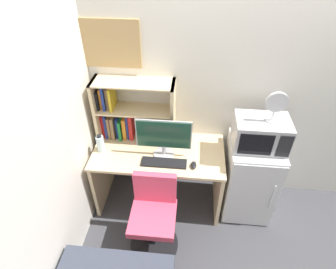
% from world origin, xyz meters
% --- Properties ---
extents(wall_back, '(6.40, 0.04, 2.60)m').
position_xyz_m(wall_back, '(0.40, 0.02, 1.30)').
color(wall_back, silver).
rests_on(wall_back, ground_plane).
extents(wall_left, '(0.04, 4.40, 2.60)m').
position_xyz_m(wall_left, '(-1.62, -1.60, 1.30)').
color(wall_left, silver).
rests_on(wall_left, ground_plane).
extents(desk, '(1.33, 0.67, 0.77)m').
position_xyz_m(desk, '(-0.88, -0.33, 0.54)').
color(desk, beige).
rests_on(desk, ground_plane).
extents(hutch_bookshelf, '(0.80, 0.27, 0.67)m').
position_xyz_m(hutch_bookshelf, '(-1.26, -0.12, 1.08)').
color(hutch_bookshelf, beige).
rests_on(hutch_bookshelf, desk).
extents(monitor, '(0.54, 0.21, 0.42)m').
position_xyz_m(monitor, '(-0.82, -0.38, 0.99)').
color(monitor, '#B7B7BC').
rests_on(monitor, desk).
extents(keyboard, '(0.44, 0.13, 0.02)m').
position_xyz_m(keyboard, '(-0.81, -0.51, 0.78)').
color(keyboard, black).
rests_on(keyboard, desk).
extents(computer_mouse, '(0.06, 0.10, 0.04)m').
position_xyz_m(computer_mouse, '(-0.52, -0.52, 0.78)').
color(computer_mouse, black).
rests_on(computer_mouse, desk).
extents(water_bottle, '(0.08, 0.08, 0.20)m').
position_xyz_m(water_bottle, '(-1.46, -0.38, 0.86)').
color(water_bottle, silver).
rests_on(water_bottle, desk).
extents(mini_fridge, '(0.51, 0.55, 0.91)m').
position_xyz_m(mini_fridge, '(0.08, -0.32, 0.46)').
color(mini_fridge, silver).
rests_on(mini_fridge, ground_plane).
extents(microwave, '(0.50, 0.35, 0.30)m').
position_xyz_m(microwave, '(0.08, -0.32, 1.06)').
color(microwave, '#ADADB2').
rests_on(microwave, mini_fridge).
extents(desk_fan, '(0.19, 0.11, 0.30)m').
position_xyz_m(desk_fan, '(0.14, -0.33, 1.38)').
color(desk_fan, silver).
rests_on(desk_fan, microwave).
extents(desk_chair, '(0.48, 0.48, 0.84)m').
position_xyz_m(desk_chair, '(-0.87, -0.87, 0.37)').
color(desk_chair, black).
rests_on(desk_chair, ground_plane).
extents(wall_corkboard, '(0.74, 0.02, 0.45)m').
position_xyz_m(wall_corkboard, '(-1.44, -0.01, 1.74)').
color(wall_corkboard, tan).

